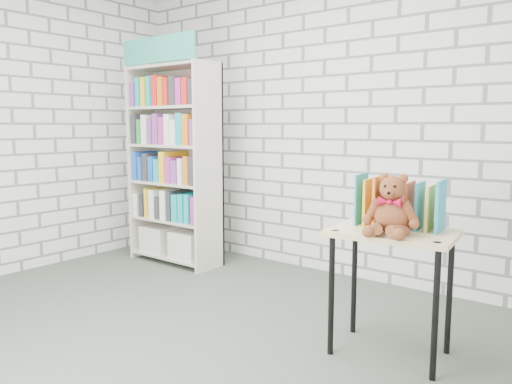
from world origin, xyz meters
The scene contains 6 objects.
ground centered at (0.00, 0.00, 0.00)m, with size 4.50×4.50×0.00m, color #404C40.
room_shell centered at (0.00, 0.00, 1.78)m, with size 4.52×4.02×2.81m.
bookshelf centered at (-1.33, 1.36, 1.01)m, with size 0.99×0.38×2.22m.
display_table centered at (1.24, 0.71, 0.66)m, with size 0.76×0.57×0.77m.
table_books centered at (1.23, 0.82, 0.91)m, with size 0.52×0.27×0.30m.
teddy_bear centered at (1.27, 0.60, 0.90)m, with size 0.32×0.30×0.35m.
Camera 1 is at (2.38, -2.07, 1.38)m, focal length 35.00 mm.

